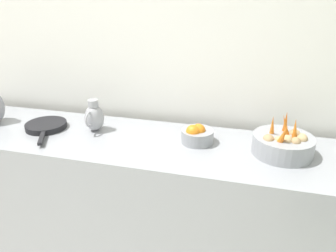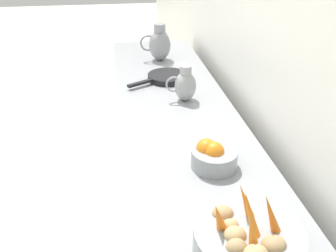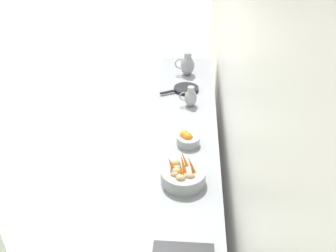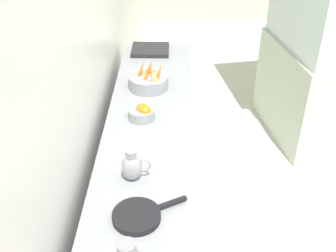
{
  "view_description": "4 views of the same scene",
  "coord_description": "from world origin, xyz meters",
  "px_view_note": "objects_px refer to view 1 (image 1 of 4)",
  "views": [
    {
      "loc": [
        -0.01,
        0.71,
        1.71
      ],
      "look_at": [
        -1.34,
        0.36,
        1.12
      ],
      "focal_mm": 33.48,
      "sensor_mm": 36.0,
      "label": 1
    },
    {
      "loc": [
        -1.24,
        1.61,
        1.77
      ],
      "look_at": [
        -1.44,
        0.26,
        1.02
      ],
      "focal_mm": 38.99,
      "sensor_mm": 36.0,
      "label": 2
    },
    {
      "loc": [
        -1.61,
        2.86,
        2.63
      ],
      "look_at": [
        -1.43,
        0.41,
        1.06
      ],
      "focal_mm": 39.44,
      "sensor_mm": 36.0,
      "label": 3
    },
    {
      "loc": [
        -1.37,
        -2.0,
        2.5
      ],
      "look_at": [
        -1.41,
        0.13,
        1.09
      ],
      "focal_mm": 45.11,
      "sensor_mm": 36.0,
      "label": 4
    }
  ],
  "objects_px": {
    "vegetable_colander": "(283,144)",
    "skillet_on_counter": "(46,126)",
    "metal_pitcher_short": "(94,117)",
    "orange_bowl": "(197,135)"
  },
  "relations": [
    {
      "from": "metal_pitcher_short",
      "to": "skillet_on_counter",
      "type": "bearing_deg",
      "value": -80.59
    },
    {
      "from": "vegetable_colander",
      "to": "orange_bowl",
      "type": "height_order",
      "value": "vegetable_colander"
    },
    {
      "from": "metal_pitcher_short",
      "to": "orange_bowl",
      "type": "bearing_deg",
      "value": 89.14
    },
    {
      "from": "vegetable_colander",
      "to": "orange_bowl",
      "type": "distance_m",
      "value": 0.46
    },
    {
      "from": "skillet_on_counter",
      "to": "metal_pitcher_short",
      "type": "bearing_deg",
      "value": 99.41
    },
    {
      "from": "vegetable_colander",
      "to": "skillet_on_counter",
      "type": "bearing_deg",
      "value": -89.15
    },
    {
      "from": "orange_bowl",
      "to": "metal_pitcher_short",
      "type": "relative_size",
      "value": 0.93
    },
    {
      "from": "orange_bowl",
      "to": "skillet_on_counter",
      "type": "relative_size",
      "value": 0.48
    },
    {
      "from": "vegetable_colander",
      "to": "orange_bowl",
      "type": "bearing_deg",
      "value": -92.64
    },
    {
      "from": "metal_pitcher_short",
      "to": "skillet_on_counter",
      "type": "height_order",
      "value": "metal_pitcher_short"
    }
  ]
}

